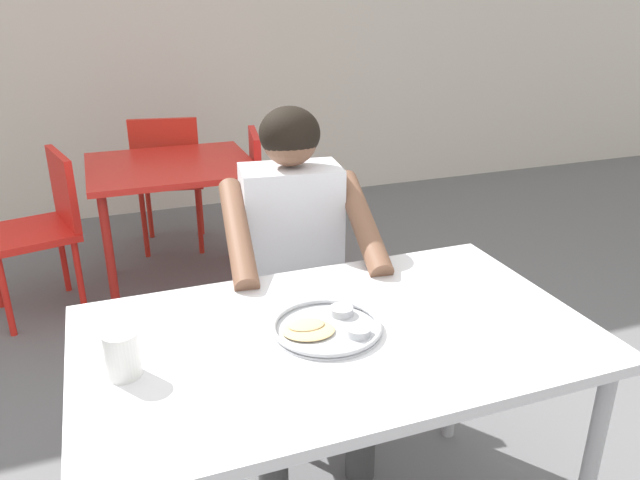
# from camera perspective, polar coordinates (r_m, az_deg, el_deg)

# --- Properties ---
(table_foreground) EXTENTS (1.30, 0.77, 0.75)m
(table_foreground) POSITION_cam_1_polar(r_m,az_deg,el_deg) (1.62, 1.53, -10.77)
(table_foreground) COLOR silver
(table_foreground) RESTS_ON ground
(thali_tray) EXTENTS (0.28, 0.28, 0.03)m
(thali_tray) POSITION_cam_1_polar(r_m,az_deg,el_deg) (1.58, 0.64, -8.07)
(thali_tray) COLOR #B7BABF
(thali_tray) RESTS_ON table_foreground
(drinking_cup) EXTENTS (0.08, 0.08, 0.11)m
(drinking_cup) POSITION_cam_1_polar(r_m,az_deg,el_deg) (1.45, -17.96, -9.96)
(drinking_cup) COLOR white
(drinking_cup) RESTS_ON table_foreground
(chair_foreground) EXTENTS (0.43, 0.45, 0.88)m
(chair_foreground) POSITION_cam_1_polar(r_m,az_deg,el_deg) (2.39, -3.29, -3.96)
(chair_foreground) COLOR #3F3F44
(chair_foreground) RESTS_ON ground
(diner_foreground) EXTENTS (0.54, 0.59, 1.21)m
(diner_foreground) POSITION_cam_1_polar(r_m,az_deg,el_deg) (2.10, -2.17, -1.25)
(diner_foreground) COLOR #3E3E3E
(diner_foreground) RESTS_ON ground
(table_background_red) EXTENTS (0.84, 0.77, 0.72)m
(table_background_red) POSITION_cam_1_polar(r_m,az_deg,el_deg) (3.33, -13.59, 5.41)
(table_background_red) COLOR red
(table_background_red) RESTS_ON ground
(chair_red_left) EXTENTS (0.51, 0.52, 0.82)m
(chair_red_left) POSITION_cam_1_polar(r_m,az_deg,el_deg) (3.36, -24.36, 1.62)
(chair_red_left) COLOR red
(chair_red_left) RESTS_ON ground
(chair_red_right) EXTENTS (0.48, 0.47, 0.83)m
(chair_red_right) POSITION_cam_1_polar(r_m,az_deg,el_deg) (3.52, -4.09, 4.42)
(chair_red_right) COLOR red
(chair_red_right) RESTS_ON ground
(chair_red_far) EXTENTS (0.48, 0.48, 0.87)m
(chair_red_far) POSITION_cam_1_polar(r_m,az_deg,el_deg) (3.91, -13.92, 6.08)
(chair_red_far) COLOR red
(chair_red_far) RESTS_ON ground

